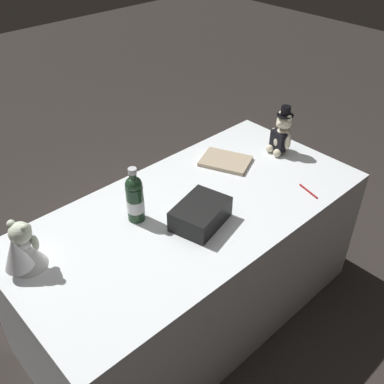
# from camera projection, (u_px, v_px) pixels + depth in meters

# --- Properties ---
(ground_plane) EXTENTS (12.00, 12.00, 0.00)m
(ground_plane) POSITION_uv_depth(u_px,v_px,m) (192.00, 308.00, 2.63)
(ground_plane) COLOR #2D2826
(reception_table) EXTENTS (1.83, 0.89, 0.76)m
(reception_table) POSITION_uv_depth(u_px,v_px,m) (192.00, 263.00, 2.40)
(reception_table) COLOR white
(reception_table) RESTS_ON ground_plane
(teddy_bear_groom) EXTENTS (0.14, 0.15, 0.29)m
(teddy_bear_groom) POSITION_uv_depth(u_px,v_px,m) (282.00, 135.00, 2.54)
(teddy_bear_groom) COLOR beige
(teddy_bear_groom) RESTS_ON reception_table
(teddy_bear_bride) EXTENTS (0.20, 0.18, 0.24)m
(teddy_bear_bride) POSITION_uv_depth(u_px,v_px,m) (22.00, 249.00, 1.79)
(teddy_bear_bride) COLOR white
(teddy_bear_bride) RESTS_ON reception_table
(champagne_bottle) EXTENTS (0.08, 0.08, 0.29)m
(champagne_bottle) POSITION_uv_depth(u_px,v_px,m) (135.00, 198.00, 2.04)
(champagne_bottle) COLOR #1F3C23
(champagne_bottle) RESTS_ON reception_table
(signing_pen) EXTENTS (0.04, 0.14, 0.01)m
(signing_pen) POSITION_uv_depth(u_px,v_px,m) (308.00, 191.00, 2.29)
(signing_pen) COLOR maroon
(signing_pen) RESTS_ON reception_table
(gift_case_black) EXTENTS (0.31, 0.26, 0.11)m
(gift_case_black) POSITION_uv_depth(u_px,v_px,m) (201.00, 214.00, 2.06)
(gift_case_black) COLOR black
(gift_case_black) RESTS_ON reception_table
(guestbook) EXTENTS (0.29, 0.33, 0.02)m
(guestbook) POSITION_uv_depth(u_px,v_px,m) (226.00, 161.00, 2.51)
(guestbook) COLOR tan
(guestbook) RESTS_ON reception_table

